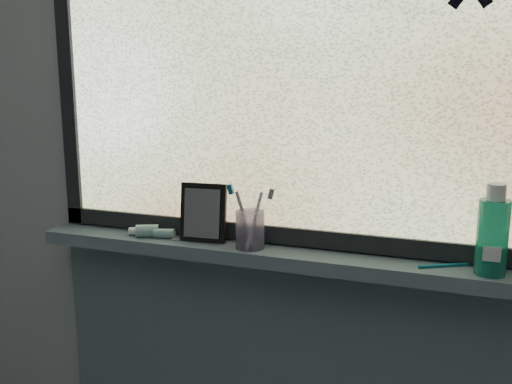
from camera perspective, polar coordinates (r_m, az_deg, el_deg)
The scene contains 10 objects.
wall_back at distance 1.62m, azimuth 5.21°, elevation 2.60°, with size 3.00×0.01×2.50m, color #9EA3A8.
windowsill at distance 1.60m, azimuth 4.35°, elevation -6.65°, with size 1.62×0.14×0.04m, color slate.
window_pane at distance 1.57m, azimuth 5.18°, elevation 12.60°, with size 1.50×0.01×1.00m, color silver.
frame_bottom at distance 1.63m, azimuth 4.83°, elevation -4.48°, with size 1.60×0.03×0.05m, color black.
frame_left at distance 1.92m, azimuth -18.31°, elevation 11.89°, with size 0.05×0.03×1.10m, color black.
vanity_mirror at distance 1.68m, azimuth -5.29°, elevation -2.06°, with size 0.14×0.07×0.17m, color black.
toothpaste_tube at distance 1.75m, azimuth -10.20°, elevation -3.90°, with size 0.21×0.04×0.04m, color silver, non-canonical shape.
toothbrush_cup at distance 1.61m, azimuth -0.60°, elevation -3.78°, with size 0.08×0.08×0.11m, color #998CB9.
toothbrush_lying at distance 1.55m, azimuth 18.58°, elevation -6.87°, with size 0.20×0.02×0.01m, color #0C5E73, non-canonical shape.
mouthwash_bottle at distance 1.50m, azimuth 22.61°, elevation -3.50°, with size 0.07×0.07×0.19m, color #1D9A79.
Camera 1 is at (0.41, -0.24, 1.50)m, focal length 40.00 mm.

